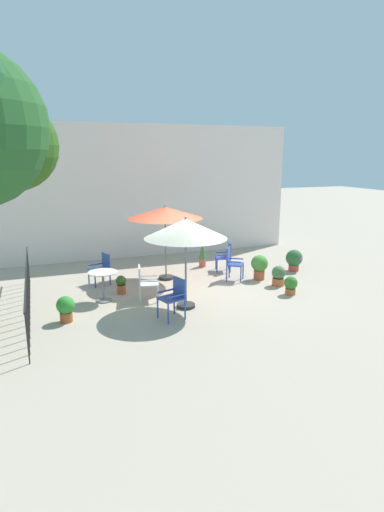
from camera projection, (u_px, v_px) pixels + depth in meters
The scene contains 18 objects.
ground_plane at pixel (189, 294), 10.89m from camera, with size 60.00×60.00×0.00m, color #A99B88.
villa_facade at pixel (143, 192), 14.59m from camera, with size 11.02×0.30×4.57m, color silver.
terrace_railing at pixel (27, 285), 9.39m from camera, with size 0.03×5.46×1.01m.
patio_umbrella_0 at pixel (165, 213), 11.77m from camera, with size 2.12×2.12×2.17m.
patio_umbrella_1 at pixel (186, 229), 9.50m from camera, with size 1.91×1.91×2.18m.
cafe_table_0 at pixel (103, 281), 10.23m from camera, with size 0.72×0.72×0.75m.
patio_chair_0 at pixel (102, 267), 11.61m from camera, with size 0.59×0.59×0.87m.
patio_chair_1 at pixel (145, 281), 10.33m from camera, with size 0.58×0.58×0.87m.
patio_chair_2 at pixel (226, 255), 12.96m from camera, with size 0.56×0.55×0.89m.
patio_chair_3 at pixel (232, 261), 11.99m from camera, with size 0.62×0.62×0.96m.
patio_chair_4 at pixel (174, 295), 9.16m from camera, with size 0.59×0.57×0.90m.
potted_plant_0 at pixel (259, 265), 12.05m from camera, with size 0.49×0.49×0.73m.
potted_plant_1 at pixel (202, 254), 13.44m from camera, with size 0.23×0.23×0.84m.
potted_plant_2 at pixel (121, 284), 10.84m from camera, with size 0.27×0.27×0.49m.
potted_plant_3 at pixel (291, 285), 10.78m from camera, with size 0.35×0.35×0.49m.
potted_plant_4 at pixel (294, 259), 12.97m from camera, with size 0.51×0.52×0.67m.
potted_plant_5 at pixel (279, 275), 11.52m from camera, with size 0.38×0.38×0.56m.
potted_plant_6 at pixel (66, 308), 9.00m from camera, with size 0.39×0.39×0.58m.
Camera 1 is at (-3.58, -9.71, 3.53)m, focal length 29.31 mm.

